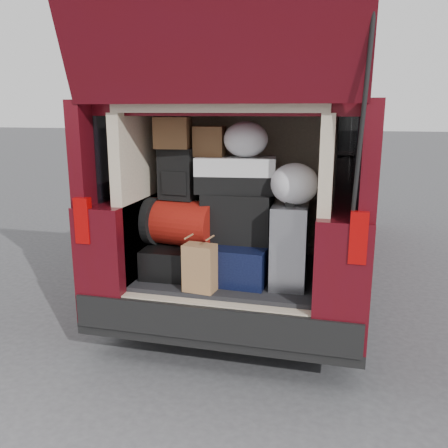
% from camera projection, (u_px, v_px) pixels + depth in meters
% --- Properties ---
extents(ground, '(80.00, 80.00, 0.00)m').
position_uv_depth(ground, '(224.00, 355.00, 3.41)').
color(ground, '#3A3A3D').
rests_on(ground, ground).
extents(minivan, '(1.90, 5.35, 2.77)m').
position_uv_depth(minivan, '(268.00, 189.00, 4.95)').
color(minivan, black).
rests_on(minivan, ground).
extents(load_floor, '(1.24, 1.05, 0.55)m').
position_uv_depth(load_floor, '(233.00, 305.00, 3.61)').
color(load_floor, black).
rests_on(load_floor, ground).
extents(black_hardshell, '(0.40, 0.54, 0.21)m').
position_uv_depth(black_hardshell, '(175.00, 258.00, 3.49)').
color(black_hardshell, black).
rests_on(black_hardshell, load_floor).
extents(navy_hardshell, '(0.51, 0.62, 0.26)m').
position_uv_depth(navy_hardshell, '(238.00, 258.00, 3.40)').
color(navy_hardshell, black).
rests_on(navy_hardshell, load_floor).
extents(silver_roller, '(0.25, 0.38, 0.56)m').
position_uv_depth(silver_roller, '(289.00, 245.00, 3.20)').
color(silver_roller, silver).
rests_on(silver_roller, load_floor).
extents(kraft_bag, '(0.22, 0.15, 0.32)m').
position_uv_depth(kraft_bag, '(200.00, 268.00, 3.11)').
color(kraft_bag, olive).
rests_on(kraft_bag, load_floor).
extents(red_duffel, '(0.56, 0.41, 0.33)m').
position_uv_depth(red_duffel, '(182.00, 223.00, 3.42)').
color(red_duffel, maroon).
rests_on(red_duffel, black_hardshell).
extents(black_soft_case, '(0.48, 0.29, 0.34)m').
position_uv_depth(black_soft_case, '(238.00, 217.00, 3.35)').
color(black_soft_case, black).
rests_on(black_soft_case, navy_hardshell).
extents(backpack, '(0.27, 0.18, 0.36)m').
position_uv_depth(backpack, '(178.00, 174.00, 3.37)').
color(backpack, black).
rests_on(backpack, red_duffel).
extents(twotone_duffel, '(0.58, 0.35, 0.25)m').
position_uv_depth(twotone_duffel, '(236.00, 175.00, 3.31)').
color(twotone_duffel, silver).
rests_on(twotone_duffel, black_soft_case).
extents(grocery_sack_lower, '(0.26, 0.22, 0.21)m').
position_uv_depth(grocery_sack_lower, '(173.00, 133.00, 3.28)').
color(grocery_sack_lower, brown).
rests_on(grocery_sack_lower, backpack).
extents(grocery_sack_upper, '(0.22, 0.18, 0.21)m').
position_uv_depth(grocery_sack_upper, '(209.00, 141.00, 3.31)').
color(grocery_sack_upper, brown).
rests_on(grocery_sack_upper, twotone_duffel).
extents(plastic_bag_center, '(0.33, 0.31, 0.24)m').
position_uv_depth(plastic_bag_center, '(246.00, 139.00, 3.22)').
color(plastic_bag_center, white).
rests_on(plastic_bag_center, twotone_duffel).
extents(plastic_bag_right, '(0.37, 0.35, 0.27)m').
position_uv_depth(plastic_bag_right, '(295.00, 184.00, 3.09)').
color(plastic_bag_right, white).
rests_on(plastic_bag_right, silver_roller).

